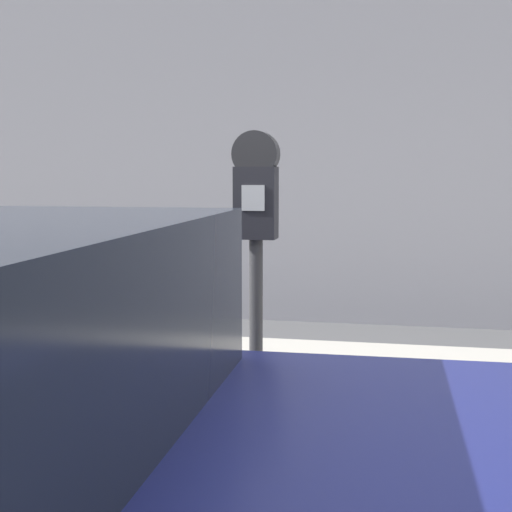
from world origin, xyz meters
TOP-DOWN VIEW (x-y plane):
  - sidewalk at (0.00, 2.20)m, footprint 24.00×2.80m
  - building_facade at (0.00, 5.10)m, footprint 24.00×0.30m
  - parking_meter at (0.12, 1.32)m, footprint 0.21×0.13m

SIDE VIEW (x-z plane):
  - sidewalk at x=0.00m, z-range 0.00..0.14m
  - parking_meter at x=0.12m, z-range 0.46..1.99m
  - building_facade at x=0.00m, z-range 0.00..4.81m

